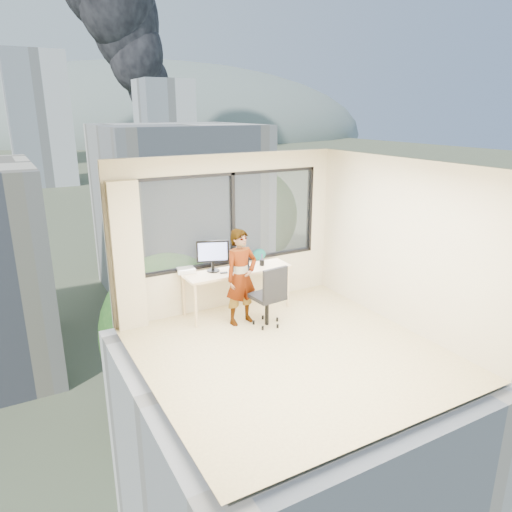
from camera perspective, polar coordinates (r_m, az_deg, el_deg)
floor at (r=6.84m, az=4.14°, el=-11.45°), size 4.00×4.00×0.01m
ceiling at (r=6.04m, az=4.68°, el=10.75°), size 4.00×4.00×0.01m
wall_front at (r=4.89m, az=17.42°, el=-7.43°), size 4.00×0.01×2.60m
wall_left at (r=5.54m, az=-13.26°, el=-4.16°), size 0.01×4.00×2.60m
wall_right at (r=7.56m, az=17.19°, el=1.29°), size 0.01×4.00×2.60m
window_wall at (r=7.96m, az=-3.18°, el=4.49°), size 3.30×0.16×1.55m
curtain at (r=7.38m, az=-15.18°, el=-0.14°), size 0.45×0.14×2.30m
desk at (r=7.99m, az=-2.30°, el=-4.09°), size 1.80×0.60×0.75m
chair at (r=7.42m, az=1.33°, el=-4.65°), size 0.57×0.57×1.02m
person at (r=7.42m, az=-1.79°, el=-2.54°), size 0.60×0.43×1.54m
monitor at (r=7.69m, az=-5.21°, el=0.02°), size 0.53×0.29×0.52m
game_console at (r=7.76m, az=-8.43°, el=-1.71°), size 0.31×0.27×0.07m
laptop at (r=7.81m, az=-1.80°, el=-0.84°), size 0.40×0.42×0.21m
cellphone at (r=7.66m, az=-3.90°, el=-2.01°), size 0.13×0.08×0.01m
pen_cup at (r=8.00m, az=0.72°, el=-0.79°), size 0.10×0.10×0.10m
handbag at (r=8.26m, az=0.34°, el=0.16°), size 0.30×0.22×0.21m
exterior_ground at (r=126.23m, az=-27.39°, el=7.42°), size 400.00×400.00×0.04m
near_bldg_b at (r=46.58m, az=-9.19°, el=5.48°), size 14.00×13.00×16.00m
near_bldg_c at (r=48.48m, az=15.79°, el=1.86°), size 12.00×10.00×10.00m
far_tower_b at (r=125.53m, az=-24.61°, el=14.66°), size 13.00×13.00×30.00m
far_tower_c at (r=152.90m, az=-10.90°, el=15.29°), size 15.00×15.00×26.00m
hill_b at (r=341.47m, az=-11.64°, el=13.95°), size 300.00×220.00×96.00m
tree_b at (r=27.31m, az=-10.15°, el=-10.99°), size 7.60×7.60×9.00m
tree_c at (r=53.07m, az=0.41°, el=3.82°), size 8.40×8.40×10.00m
smoke_plume_b at (r=185.98m, az=-11.44°, el=24.21°), size 30.00×18.00×70.00m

